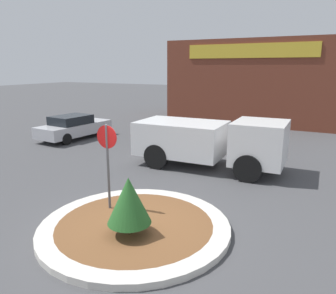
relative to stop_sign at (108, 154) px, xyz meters
name	(u,v)px	position (x,y,z in m)	size (l,w,h in m)	color
ground_plane	(135,229)	(1.12, -0.47, -1.69)	(120.00, 120.00, 0.00)	#474749
traffic_island	(135,226)	(1.12, -0.47, -1.61)	(4.73, 4.73, 0.16)	beige
stop_sign	(108,154)	(0.00, 0.00, 0.00)	(0.62, 0.07, 2.49)	#4C4C51
island_shrub	(129,200)	(1.30, -0.98, -0.69)	(1.02, 1.02, 1.39)	brown
utility_truck	(209,140)	(0.95, 5.25, -0.57)	(5.87, 2.44, 2.01)	silver
storefront_building	(258,82)	(0.02, 18.15, 1.19)	(11.97, 6.07, 5.76)	brown
parked_sedan_silver	(74,127)	(-7.67, 6.97, -1.02)	(2.12, 4.38, 1.33)	#B7B7BC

